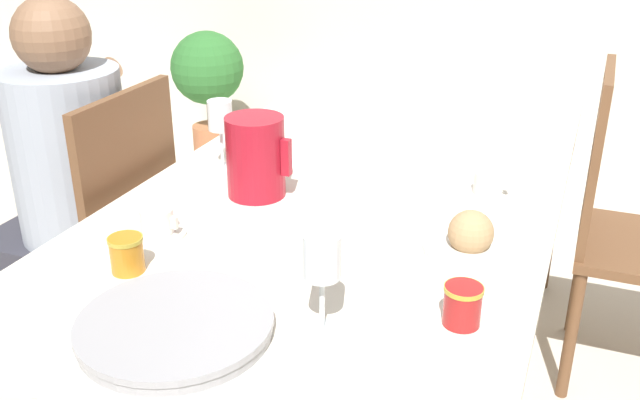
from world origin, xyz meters
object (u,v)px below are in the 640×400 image
object	(u,v)px
chair_person_side	(103,252)
bread_plate	(470,238)
wine_glass_water	(220,119)
serving_tray	(175,326)
jam_jar_amber	(127,253)
wine_glass_juice	(322,262)
teacup_across	(488,186)
jam_jar_red	(463,304)
chair_opposite	(628,226)
potted_plant	(208,77)
teacup_near_person	(158,224)
person_seated	(64,180)
red_pitcher	(256,156)

from	to	relation	value
chair_person_side	bread_plate	size ratio (longest dim) A/B	5.15
wine_glass_water	serving_tray	world-z (taller)	wine_glass_water
serving_tray	jam_jar_amber	distance (m)	0.25
wine_glass_juice	serving_tray	size ratio (longest dim) A/B	0.55
wine_glass_juice	jam_jar_amber	world-z (taller)	wine_glass_juice
teacup_across	jam_jar_red	distance (m)	0.56
chair_opposite	teacup_across	xyz separation A→B (m)	(-0.35, -0.50, 0.27)
chair_opposite	wine_glass_juice	distance (m)	1.33
teacup_across	jam_jar_red	bearing A→B (deg)	-85.00
teacup_across	potted_plant	world-z (taller)	teacup_across
wine_glass_juice	chair_person_side	bearing A→B (deg)	150.94
chair_person_side	wine_glass_water	xyz separation A→B (m)	(0.32, 0.13, 0.38)
chair_opposite	wine_glass_juice	size ratio (longest dim) A/B	5.43
teacup_near_person	potted_plant	distance (m)	2.53
wine_glass_water	potted_plant	xyz separation A→B (m)	(-1.12, 1.83, -0.43)
person_seated	red_pitcher	bearing A→B (deg)	-88.98
teacup_across	chair_person_side	bearing A→B (deg)	-168.43
chair_opposite	wine_glass_water	xyz separation A→B (m)	(-1.02, -0.57, 0.38)
person_seated	chair_person_side	bearing A→B (deg)	-88.60
potted_plant	person_seated	bearing A→B (deg)	-70.20
chair_person_side	teacup_near_person	bearing A→B (deg)	-124.55
wine_glass_water	potted_plant	distance (m)	2.18
teacup_across	jam_jar_red	world-z (taller)	jam_jar_red
teacup_near_person	jam_jar_red	xyz separation A→B (m)	(0.66, -0.09, 0.01)
teacup_across	serving_tray	world-z (taller)	teacup_across
teacup_near_person	chair_person_side	bearing A→B (deg)	145.45
chair_opposite	jam_jar_amber	size ratio (longest dim) A/B	13.47
chair_opposite	red_pitcher	xyz separation A→B (m)	(-0.86, -0.70, 0.34)
chair_opposite	serving_tray	size ratio (longest dim) A/B	2.99
teacup_across	person_seated	bearing A→B (deg)	-169.28
teacup_across	serving_tray	xyz separation A→B (m)	(-0.38, -0.76, -0.01)
jam_jar_amber	wine_glass_water	bearing A→B (deg)	99.67
chair_opposite	teacup_near_person	bearing A→B (deg)	-44.92
wine_glass_juice	potted_plant	world-z (taller)	wine_glass_juice
teacup_across	jam_jar_amber	distance (m)	0.84
wine_glass_water	teacup_across	world-z (taller)	wine_glass_water
chair_person_side	chair_opposite	distance (m)	1.51
jam_jar_amber	potted_plant	bearing A→B (deg)	117.02
wine_glass_juice	teacup_across	xyz separation A→B (m)	(0.16, 0.66, -0.10)
bread_plate	jam_jar_red	xyz separation A→B (m)	(0.04, -0.26, 0.01)
wine_glass_juice	jam_jar_red	xyz separation A→B (m)	(0.21, 0.11, -0.09)
serving_tray	jam_jar_amber	size ratio (longest dim) A/B	4.50
wine_glass_water	teacup_near_person	distance (m)	0.41
chair_person_side	wine_glass_water	world-z (taller)	chair_person_side
person_seated	serving_tray	size ratio (longest dim) A/B	3.68
bread_plate	wine_glass_juice	bearing A→B (deg)	-115.25
wine_glass_water	wine_glass_juice	world-z (taller)	wine_glass_water
wine_glass_water	jam_jar_red	xyz separation A→B (m)	(0.72, -0.48, -0.09)
red_pitcher	jam_jar_red	xyz separation A→B (m)	(0.56, -0.36, -0.06)
teacup_across	teacup_near_person	bearing A→B (deg)	-142.91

